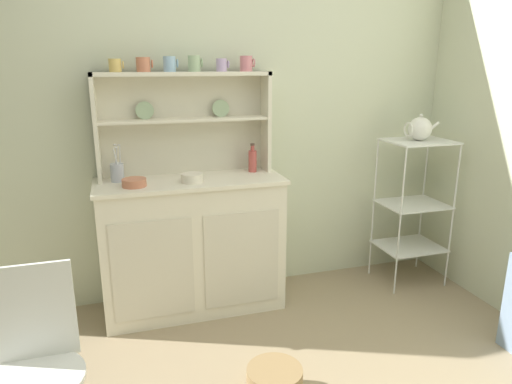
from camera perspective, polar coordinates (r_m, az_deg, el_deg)
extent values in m
cube|color=beige|center=(3.12, -3.67, 9.77)|extent=(3.84, 0.05, 2.50)
cube|color=silver|center=(3.02, -7.82, -6.52)|extent=(1.13, 0.42, 0.87)
cube|color=beige|center=(2.81, -12.58, -9.44)|extent=(0.47, 0.01, 0.61)
cube|color=beige|center=(2.89, -1.73, -8.32)|extent=(0.47, 0.01, 0.61)
cube|color=#EEE6CE|center=(2.88, -8.13, 1.34)|extent=(1.16, 0.45, 0.02)
cube|color=beige|center=(3.02, -8.99, 8.38)|extent=(1.08, 0.02, 0.64)
cube|color=silver|center=(2.91, -19.20, 7.45)|extent=(0.02, 0.18, 0.64)
cube|color=silver|center=(3.06, 1.19, 8.67)|extent=(0.02, 0.18, 0.64)
cube|color=silver|center=(2.93, -8.79, 8.82)|extent=(1.04, 0.16, 0.02)
cube|color=silver|center=(2.92, -9.02, 14.24)|extent=(1.08, 0.18, 0.02)
cylinder|color=#9EB78E|center=(2.94, -13.60, 9.76)|extent=(0.11, 0.03, 0.11)
cylinder|color=#9EB78E|center=(3.01, -4.38, 10.27)|extent=(0.11, 0.03, 0.11)
cylinder|color=silver|center=(3.26, 17.39, -3.70)|extent=(0.01, 0.01, 1.05)
cylinder|color=silver|center=(3.52, 23.13, -2.88)|extent=(0.01, 0.01, 1.05)
cylinder|color=silver|center=(3.53, 14.32, -1.99)|extent=(0.01, 0.01, 1.05)
cylinder|color=silver|center=(3.77, 19.86, -1.36)|extent=(0.01, 0.01, 1.05)
cube|color=silver|center=(3.40, 19.48, 5.94)|extent=(0.44, 0.36, 0.01)
cube|color=silver|center=(3.50, 18.81, -1.42)|extent=(0.44, 0.36, 0.01)
cube|color=silver|center=(3.60, 18.36, -6.36)|extent=(0.44, 0.36, 0.01)
cylinder|color=white|center=(1.99, -25.72, -20.20)|extent=(0.36, 0.36, 0.02)
cube|color=white|center=(2.01, -25.87, -13.29)|extent=(0.31, 0.02, 0.40)
cylinder|color=#93754C|center=(2.41, 2.30, -22.51)|extent=(0.27, 0.27, 0.15)
cylinder|color=#DBB760|center=(2.88, -17.03, 14.74)|extent=(0.07, 0.07, 0.08)
torus|color=#DBB760|center=(2.89, -16.10, 14.88)|extent=(0.01, 0.04, 0.04)
cylinder|color=#C67556|center=(2.89, -13.76, 15.06)|extent=(0.08, 0.08, 0.08)
torus|color=#C67556|center=(2.89, -12.73, 15.20)|extent=(0.01, 0.05, 0.05)
cylinder|color=#8EB2D1|center=(2.90, -10.65, 15.28)|extent=(0.07, 0.07, 0.09)
torus|color=#8EB2D1|center=(2.91, -9.70, 15.42)|extent=(0.01, 0.05, 0.05)
cylinder|color=#9EB78E|center=(2.93, -7.65, 15.46)|extent=(0.07, 0.07, 0.09)
torus|color=#9EB78E|center=(2.93, -6.72, 15.58)|extent=(0.01, 0.05, 0.05)
cylinder|color=#B79ECC|center=(2.96, -4.29, 15.39)|extent=(0.07, 0.07, 0.08)
torus|color=#B79ECC|center=(2.97, -3.46, 15.48)|extent=(0.01, 0.05, 0.05)
cylinder|color=#D17A84|center=(3.00, -1.22, 15.58)|extent=(0.08, 0.08, 0.09)
torus|color=#D17A84|center=(3.01, -0.30, 15.68)|extent=(0.01, 0.05, 0.05)
cylinder|color=#C67556|center=(2.77, -14.83, 1.13)|extent=(0.14, 0.14, 0.05)
cylinder|color=silver|center=(2.80, -7.92, 1.75)|extent=(0.13, 0.13, 0.05)
cylinder|color=#B74C47|center=(3.04, -0.43, 3.82)|extent=(0.05, 0.05, 0.14)
cylinder|color=#B74C47|center=(3.02, -0.43, 5.45)|extent=(0.02, 0.02, 0.04)
cylinder|color=#4C382D|center=(3.02, -0.44, 5.89)|extent=(0.03, 0.03, 0.01)
cylinder|color=#B2B7C6|center=(2.91, -16.78, 2.31)|extent=(0.08, 0.08, 0.11)
cylinder|color=silver|center=(2.90, -16.45, 3.80)|extent=(0.01, 0.03, 0.17)
ellipsoid|color=silver|center=(2.89, -16.59, 5.58)|extent=(0.02, 0.01, 0.01)
cylinder|color=silver|center=(2.87, -16.83, 3.58)|extent=(0.04, 0.01, 0.16)
ellipsoid|color=silver|center=(2.86, -16.97, 5.29)|extent=(0.02, 0.01, 0.01)
cylinder|color=silver|center=(2.92, -16.92, 3.84)|extent=(0.03, 0.01, 0.17)
ellipsoid|color=silver|center=(2.90, -17.06, 5.61)|extent=(0.02, 0.01, 0.01)
sphere|color=white|center=(3.39, 19.61, 7.37)|extent=(0.16, 0.16, 0.16)
sphere|color=silver|center=(3.37, 19.75, 8.88)|extent=(0.02, 0.02, 0.02)
cylinder|color=white|center=(3.45, 21.12, 7.57)|extent=(0.09, 0.02, 0.07)
torus|color=white|center=(3.33, 18.32, 7.37)|extent=(0.01, 0.10, 0.10)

